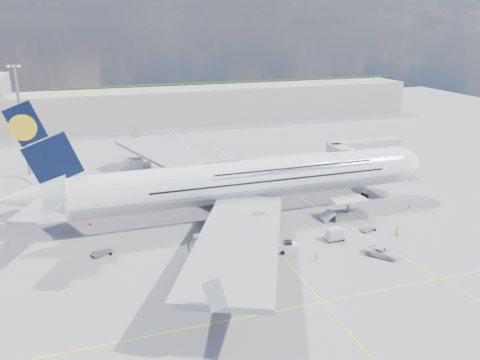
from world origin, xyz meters
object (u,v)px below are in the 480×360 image
object	(u,v)px
cargo_loader	(347,211)
catering_truck_outer	(135,168)
baggage_tug	(288,247)
cone_wing_left_outer	(176,175)
jet_bridge	(358,151)
crew_van	(397,231)
dolly_nose_far	(367,229)
crew_nose	(410,205)
cone_nose	(401,180)
dolly_row_a	(201,240)
cone_wing_left_inner	(148,185)
dolly_nose_near	(335,234)
cone_wing_right_inner	(227,275)
crew_loader	(349,211)
crew_tug	(317,257)
catering_truck_inner	(217,189)
dolly_row_b	(209,264)
dolly_row_c	(183,283)
cone_wing_right_outer	(193,299)
light_mast	(22,122)
airliner	(248,179)
service_van	(382,252)
crew_wing	(188,246)
cone_tail	(90,223)
dolly_back	(102,253)

from	to	relation	value
cargo_loader	catering_truck_outer	bearing A→B (deg)	132.36
cargo_loader	baggage_tug	size ratio (longest dim) A/B	2.66
baggage_tug	cone_wing_left_outer	xyz separation A→B (m)	(-9.28, 43.03, -0.59)
jet_bridge	crew_van	xyz separation A→B (m)	(-8.94, -27.39, -5.92)
dolly_nose_far	crew_nose	size ratio (longest dim) A/B	1.70
catering_truck_outer	cone_nose	xyz separation A→B (m)	(56.06, -22.49, -1.63)
dolly_row_a	cone_wing_left_inner	bearing A→B (deg)	102.75
dolly_nose_near	baggage_tug	size ratio (longest dim) A/B	1.03
crew_nose	cone_wing_right_inner	xyz separation A→B (m)	(-40.10, -12.90, -0.64)
jet_bridge	baggage_tug	bearing A→B (deg)	-136.62
cone_nose	crew_loader	bearing A→B (deg)	-147.29
dolly_nose_near	crew_tug	xyz separation A→B (m)	(-6.04, -5.56, -0.33)
jet_bridge	catering_truck_inner	xyz separation A→B (m)	(-32.76, -0.85, -4.95)
dolly_row_b	dolly_row_c	world-z (taller)	dolly_row_b
dolly_row_b	crew_tug	distance (m)	16.08
dolly_nose_far	cone_wing_right_inner	bearing A→B (deg)	177.12
cone_wing_right_outer	cargo_loader	bearing A→B (deg)	28.39
light_mast	cone_wing_right_inner	size ratio (longest dim) A/B	48.69
jet_bridge	cone_wing_right_outer	xyz separation A→B (m)	(-45.57, -35.65, -6.57)
crew_nose	cone_wing_right_inner	size ratio (longest dim) A/B	3.41
airliner	crew_tug	xyz separation A→B (m)	(3.81, -20.25, -6.09)
cone_wing_left_inner	service_van	bearing A→B (deg)	-55.78
dolly_nose_near	dolly_row_c	bearing A→B (deg)	-168.26
catering_truck_outer	crew_van	world-z (taller)	catering_truck_outer
crew_wing	cone_wing_left_inner	distance (m)	32.77
cargo_loader	crew_tug	distance (m)	18.32
light_mast	catering_truck_outer	xyz separation A→B (m)	(23.06, -5.09, -11.29)
cone_nose	cone_wing_left_inner	bearing A→B (deg)	165.21
crew_nose	crew_wing	world-z (taller)	crew_nose
crew_nose	cone_tail	size ratio (longest dim) A/B	2.87
service_van	cone_wing_left_inner	distance (m)	52.64
cargo_loader	dolly_nose_near	size ratio (longest dim) A/B	2.59
dolly_row_b	crew_wing	size ratio (longest dim) A/B	1.74
cone_wing_left_inner	crew_nose	bearing A→B (deg)	-32.56
light_mast	cone_wing_right_outer	xyz separation A→B (m)	(24.24, -59.71, -12.92)
dolly_nose_far	crew_van	size ratio (longest dim) A/B	1.63
cargo_loader	dolly_nose_far	xyz separation A→B (m)	(0.52, -6.06, -0.94)
airliner	dolly_row_b	world-z (taller)	airliner
dolly_row_a	catering_truck_inner	size ratio (longest dim) A/B	0.45
cone_wing_left_inner	dolly_nose_near	bearing A→B (deg)	-55.16
light_mast	dolly_nose_near	world-z (taller)	light_mast
baggage_tug	dolly_row_c	bearing A→B (deg)	-154.35
jet_bridge	cone_nose	world-z (taller)	jet_bridge
jet_bridge	dolly_nose_near	size ratio (longest dim) A/B	5.71
service_van	dolly_back	bearing A→B (deg)	120.87
jet_bridge	cone_nose	distance (m)	11.93
baggage_tug	cone_wing_left_inner	world-z (taller)	baggage_tug
baggage_tug	dolly_back	bearing A→B (deg)	174.47
crew_wing	crew_van	size ratio (longest dim) A/B	0.91
cargo_loader	dolly_nose_near	bearing A→B (deg)	-131.49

